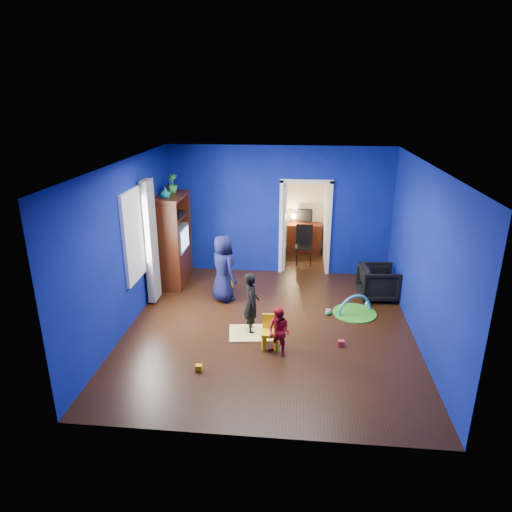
# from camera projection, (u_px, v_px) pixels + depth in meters

# --- Properties ---
(floor) EXTENTS (5.00, 5.50, 0.01)m
(floor) POSITION_uv_depth(u_px,v_px,m) (269.00, 328.00, 8.14)
(floor) COLOR black
(floor) RESTS_ON ground
(ceiling) EXTENTS (5.00, 5.50, 0.01)m
(ceiling) POSITION_uv_depth(u_px,v_px,m) (271.00, 164.00, 7.16)
(ceiling) COLOR white
(ceiling) RESTS_ON wall_back
(wall_back) EXTENTS (5.00, 0.02, 2.90)m
(wall_back) POSITION_uv_depth(u_px,v_px,m) (279.00, 211.00, 10.23)
(wall_back) COLOR navy
(wall_back) RESTS_ON floor
(wall_front) EXTENTS (5.00, 0.02, 2.90)m
(wall_front) POSITION_uv_depth(u_px,v_px,m) (253.00, 332.00, 5.08)
(wall_front) COLOR navy
(wall_front) RESTS_ON floor
(wall_left) EXTENTS (0.02, 5.50, 2.90)m
(wall_left) POSITION_uv_depth(u_px,v_px,m) (126.00, 246.00, 7.89)
(wall_left) COLOR navy
(wall_left) RESTS_ON floor
(wall_right) EXTENTS (0.02, 5.50, 2.90)m
(wall_right) POSITION_uv_depth(u_px,v_px,m) (423.00, 256.00, 7.42)
(wall_right) COLOR navy
(wall_right) RESTS_ON floor
(alcove) EXTENTS (1.00, 1.75, 2.50)m
(alcove) POSITION_uv_depth(u_px,v_px,m) (305.00, 211.00, 11.06)
(alcove) COLOR silver
(alcove) RESTS_ON floor
(armchair) EXTENTS (0.80, 0.78, 0.68)m
(armchair) POSITION_uv_depth(u_px,v_px,m) (378.00, 282.00, 9.22)
(armchair) COLOR black
(armchair) RESTS_ON floor
(child_black) EXTENTS (0.35, 0.45, 1.10)m
(child_black) POSITION_uv_depth(u_px,v_px,m) (252.00, 303.00, 7.84)
(child_black) COLOR black
(child_black) RESTS_ON floor
(child_navy) EXTENTS (0.77, 0.78, 1.36)m
(child_navy) POSITION_uv_depth(u_px,v_px,m) (223.00, 268.00, 9.02)
(child_navy) COLOR #10113C
(child_navy) RESTS_ON floor
(toddler_red) EXTENTS (0.50, 0.47, 0.81)m
(toddler_red) POSITION_uv_depth(u_px,v_px,m) (279.00, 332.00, 7.18)
(toddler_red) COLOR #B31324
(toddler_red) RESTS_ON floor
(vase) EXTENTS (0.21, 0.21, 0.22)m
(vase) POSITION_uv_depth(u_px,v_px,m) (165.00, 193.00, 9.11)
(vase) COLOR #0D596C
(vase) RESTS_ON tv_armoire
(potted_plant) EXTENTS (0.27, 0.27, 0.40)m
(potted_plant) POSITION_uv_depth(u_px,v_px,m) (172.00, 184.00, 9.57)
(potted_plant) COLOR #338E3B
(potted_plant) RESTS_ON tv_armoire
(tv_armoire) EXTENTS (0.58, 1.14, 1.96)m
(tv_armoire) POSITION_uv_depth(u_px,v_px,m) (173.00, 240.00, 9.76)
(tv_armoire) COLOR #391109
(tv_armoire) RESTS_ON floor
(crt_tv) EXTENTS (0.46, 0.70, 0.54)m
(crt_tv) POSITION_uv_depth(u_px,v_px,m) (174.00, 238.00, 9.74)
(crt_tv) COLOR silver
(crt_tv) RESTS_ON tv_armoire
(yellow_blanket) EXTENTS (0.82, 0.70, 0.03)m
(yellow_blanket) POSITION_uv_depth(u_px,v_px,m) (251.00, 333.00, 7.93)
(yellow_blanket) COLOR #F2E07A
(yellow_blanket) RESTS_ON floor
(hopper_ball) EXTENTS (0.39, 0.39, 0.39)m
(hopper_ball) POSITION_uv_depth(u_px,v_px,m) (223.00, 286.00, 9.43)
(hopper_ball) COLOR yellow
(hopper_ball) RESTS_ON floor
(kid_chair) EXTENTS (0.29, 0.29, 0.50)m
(kid_chair) POSITION_uv_depth(u_px,v_px,m) (270.00, 334.00, 7.43)
(kid_chair) COLOR yellow
(kid_chair) RESTS_ON floor
(play_mat) EXTENTS (0.83, 0.83, 0.02)m
(play_mat) POSITION_uv_depth(u_px,v_px,m) (354.00, 313.00, 8.66)
(play_mat) COLOR green
(play_mat) RESTS_ON floor
(toy_arch) EXTENTS (0.68, 0.40, 0.74)m
(toy_arch) POSITION_uv_depth(u_px,v_px,m) (354.00, 313.00, 8.66)
(toy_arch) COLOR #3F8CD8
(toy_arch) RESTS_ON floor
(window_left) EXTENTS (0.03, 0.95, 1.55)m
(window_left) POSITION_uv_depth(u_px,v_px,m) (133.00, 235.00, 8.18)
(window_left) COLOR white
(window_left) RESTS_ON wall_left
(curtain) EXTENTS (0.14, 0.42, 2.40)m
(curtain) POSITION_uv_depth(u_px,v_px,m) (151.00, 242.00, 8.78)
(curtain) COLOR slate
(curtain) RESTS_ON floor
(doorway) EXTENTS (1.16, 0.10, 2.10)m
(doorway) POSITION_uv_depth(u_px,v_px,m) (305.00, 229.00, 10.31)
(doorway) COLOR white
(doorway) RESTS_ON floor
(study_desk) EXTENTS (0.88, 0.44, 0.75)m
(study_desk) POSITION_uv_depth(u_px,v_px,m) (304.00, 238.00, 11.95)
(study_desk) COLOR #3D140A
(study_desk) RESTS_ON floor
(desk_monitor) EXTENTS (0.40, 0.05, 0.32)m
(desk_monitor) POSITION_uv_depth(u_px,v_px,m) (305.00, 215.00, 11.87)
(desk_monitor) COLOR black
(desk_monitor) RESTS_ON study_desk
(desk_lamp) EXTENTS (0.14, 0.14, 0.14)m
(desk_lamp) POSITION_uv_depth(u_px,v_px,m) (294.00, 216.00, 11.84)
(desk_lamp) COLOR #FFD88C
(desk_lamp) RESTS_ON study_desk
(folding_chair) EXTENTS (0.40, 0.40, 0.92)m
(folding_chair) POSITION_uv_depth(u_px,v_px,m) (304.00, 246.00, 11.02)
(folding_chair) COLOR black
(folding_chair) RESTS_ON floor
(book_shelf) EXTENTS (0.88, 0.24, 0.04)m
(book_shelf) POSITION_uv_depth(u_px,v_px,m) (306.00, 174.00, 11.49)
(book_shelf) COLOR white
(book_shelf) RESTS_ON study_desk
(toy_0) EXTENTS (0.10, 0.08, 0.10)m
(toy_0) POSITION_uv_depth(u_px,v_px,m) (341.00, 343.00, 7.54)
(toy_0) COLOR red
(toy_0) RESTS_ON floor
(toy_1) EXTENTS (0.11, 0.11, 0.11)m
(toy_1) POSITION_uv_depth(u_px,v_px,m) (368.00, 304.00, 8.94)
(toy_1) COLOR #28ADE7
(toy_1) RESTS_ON floor
(toy_2) EXTENTS (0.10, 0.08, 0.10)m
(toy_2) POSITION_uv_depth(u_px,v_px,m) (199.00, 368.00, 6.87)
(toy_2) COLOR #FFAC0D
(toy_2) RESTS_ON floor
(toy_3) EXTENTS (0.11, 0.11, 0.11)m
(toy_3) POSITION_uv_depth(u_px,v_px,m) (328.00, 312.00, 8.59)
(toy_3) COLOR green
(toy_3) RESTS_ON floor
(toy_4) EXTENTS (0.10, 0.08, 0.10)m
(toy_4) POSITION_uv_depth(u_px,v_px,m) (328.00, 312.00, 8.63)
(toy_4) COLOR #BC469D
(toy_4) RESTS_ON floor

